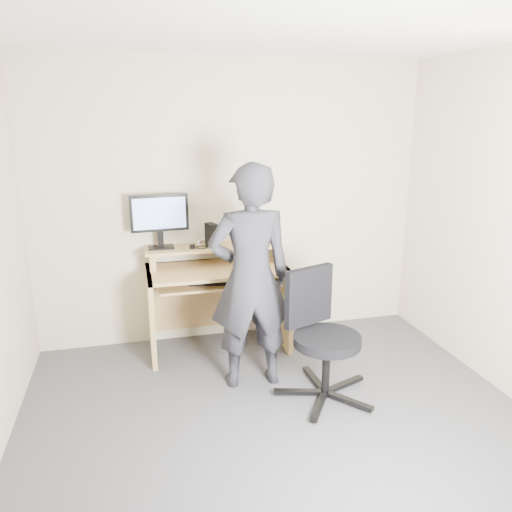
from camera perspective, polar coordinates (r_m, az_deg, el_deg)
name	(u,v)px	position (r m, az deg, el deg)	size (l,w,h in m)	color
ground	(289,443)	(3.41, 3.85, -20.53)	(3.50, 3.50, 0.00)	#515156
back_wall	(233,204)	(4.50, -2.70, 6.00)	(3.50, 0.02, 2.50)	beige
ceiling	(299,15)	(2.79, 4.90, 25.74)	(3.50, 3.50, 0.02)	white
desk	(216,287)	(4.44, -4.55, -3.57)	(1.20, 0.60, 0.91)	tan
monitor	(160,216)	(4.31, -10.97, 4.46)	(0.49, 0.14, 0.47)	black
external_drive	(211,235)	(4.37, -5.13, 2.43)	(0.07, 0.13, 0.20)	black
travel_mug	(214,236)	(4.39, -4.88, 2.30)	(0.08, 0.08, 0.17)	#ADACB1
smartphone	(249,244)	(4.42, -0.77, 1.37)	(0.07, 0.13, 0.01)	black
charger	(192,247)	(4.31, -7.28, 1.06)	(0.04, 0.04, 0.04)	black
headphones	(206,243)	(4.46, -5.74, 1.49)	(0.16, 0.16, 0.02)	silver
keyboard	(217,281)	(4.24, -4.48, -2.82)	(0.46, 0.18, 0.03)	black
mouse	(264,266)	(4.28, 0.94, -1.14)	(0.10, 0.06, 0.04)	black
office_chair	(321,331)	(3.69, 7.39, -8.45)	(0.74, 0.71, 0.93)	black
person	(250,278)	(3.69, -0.67, -2.53)	(0.62, 0.41, 1.71)	black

